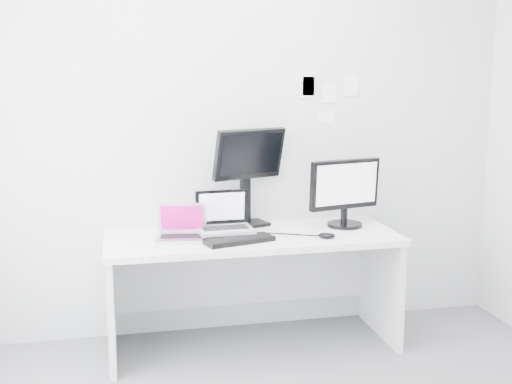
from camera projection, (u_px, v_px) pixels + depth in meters
back_wall at (241, 129)px, 4.25m from camera, size 3.60×0.00×3.60m
desk at (252, 291)px, 4.10m from camera, size 1.80×0.70×0.73m
macbook at (181, 222)px, 3.88m from camera, size 0.33×0.27×0.22m
speaker at (210, 214)px, 4.16m from camera, size 0.12×0.12×0.19m
dell_laptop at (225, 214)px, 3.97m from camera, size 0.35×0.27×0.28m
rear_monitor at (248, 176)px, 4.20m from camera, size 0.51×0.32×0.66m
samsung_monitor at (346, 192)px, 4.20m from camera, size 0.53×0.33×0.45m
keyboard at (239, 240)px, 3.84m from camera, size 0.44×0.25×0.03m
mouse at (327, 236)px, 3.93m from camera, size 0.12×0.10×0.03m
wall_note_0 at (308, 87)px, 4.29m from camera, size 0.10×0.00×0.14m
wall_note_1 at (329, 93)px, 4.33m from camera, size 0.09×0.00×0.13m
wall_note_2 at (351, 86)px, 4.36m from camera, size 0.10×0.00×0.14m
wall_note_3 at (326, 117)px, 4.36m from camera, size 0.11×0.00×0.08m
wall_note_4 at (308, 86)px, 4.29m from camera, size 0.08×0.00×0.13m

